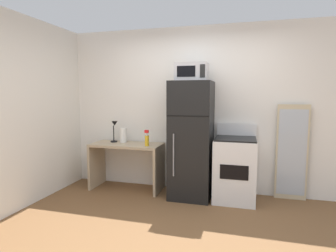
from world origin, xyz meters
name	(u,v)px	position (x,y,z in m)	size (l,w,h in m)	color
ground_plane	(172,239)	(0.00, 0.00, 0.00)	(12.00, 12.00, 0.00)	brown
wall_back_white	(199,110)	(0.00, 1.70, 1.30)	(5.00, 0.10, 2.60)	white
wall_left_brick	(0,114)	(-2.20, 0.00, 1.30)	(0.10, 4.00, 2.60)	silver
desk	(127,157)	(-1.12, 1.37, 0.52)	(1.14, 0.53, 0.75)	tan
desk_lamp	(114,128)	(-1.37, 1.44, 0.99)	(0.14, 0.12, 0.35)	black
spray_bottle	(147,140)	(-0.74, 1.26, 0.85)	(0.06, 0.06, 0.25)	yellow
paper_towel_roll	(123,135)	(-1.22, 1.46, 0.87)	(0.11, 0.11, 0.24)	white
refrigerator	(192,140)	(-0.05, 1.31, 0.87)	(0.60, 0.66, 1.73)	black
microwave	(192,72)	(-0.05, 1.29, 1.86)	(0.46, 0.35, 0.26)	#B7B7BC
oven_range	(235,169)	(0.59, 1.33, 0.47)	(0.59, 0.61, 1.10)	white
leaning_mirror	(292,152)	(1.39, 1.59, 0.70)	(0.44, 0.03, 1.40)	#C6B793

